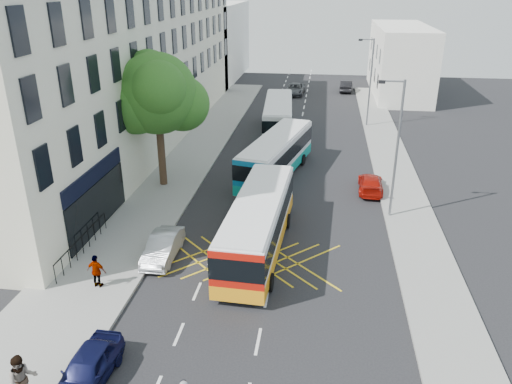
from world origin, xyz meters
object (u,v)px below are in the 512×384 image
(bus_near, at_px, (258,224))
(pedestrian_near, at_px, (23,381))
(bus_far, at_px, (278,116))
(distant_car_grey, at_px, (295,89))
(lamp_far, at_px, (370,78))
(parked_car_silver, at_px, (163,247))
(pedestrian_far, at_px, (97,271))
(lamp_near, at_px, (396,143))
(distant_car_dark, at_px, (346,86))
(parked_car_blue, at_px, (87,369))
(bus_mid, at_px, (276,155))
(red_hatchback, at_px, (371,183))
(street_tree, at_px, (157,95))

(bus_near, xyz_separation_m, pedestrian_near, (-6.20, -11.28, -0.43))
(bus_far, xyz_separation_m, distant_car_grey, (0.53, 16.71, -0.91))
(lamp_far, relative_size, parked_car_silver, 2.12)
(parked_car_silver, bearing_deg, pedestrian_far, -124.03)
(bus_far, bearing_deg, lamp_near, -68.22)
(lamp_near, distance_m, pedestrian_far, 17.17)
(lamp_far, bearing_deg, parked_car_silver, -114.15)
(lamp_far, bearing_deg, bus_far, -158.58)
(bus_near, bearing_deg, distant_car_dark, 84.67)
(lamp_near, distance_m, parked_car_blue, 19.46)
(distant_car_grey, bearing_deg, bus_mid, -86.67)
(lamp_near, bearing_deg, distant_car_grey, 102.79)
(bus_mid, height_order, distant_car_grey, bus_mid)
(parked_car_silver, distance_m, distant_car_dark, 43.69)
(red_hatchback, xyz_separation_m, distant_car_dark, (-0.60, 32.20, 0.14))
(parked_car_blue, height_order, red_hatchback, parked_car_blue)
(bus_mid, bearing_deg, distant_car_dark, 91.76)
(pedestrian_near, bearing_deg, bus_mid, 33.84)
(lamp_near, distance_m, distant_car_grey, 34.60)
(bus_near, bearing_deg, parked_car_blue, -112.28)
(bus_mid, relative_size, red_hatchback, 2.78)
(distant_car_dark, bearing_deg, red_hatchback, 95.24)
(street_tree, distance_m, distant_car_dark, 36.17)
(distant_car_grey, bearing_deg, pedestrian_far, -95.74)
(lamp_near, xyz_separation_m, pedestrian_near, (-13.33, -16.22, -3.50))
(lamp_near, relative_size, pedestrian_near, 4.15)
(lamp_far, relative_size, bus_near, 0.76)
(parked_car_blue, distance_m, pedestrian_far, 5.93)
(pedestrian_far, bearing_deg, lamp_near, -137.78)
(parked_car_silver, bearing_deg, distant_car_grey, 83.93)
(parked_car_blue, height_order, pedestrian_near, pedestrian_near)
(lamp_far, distance_m, red_hatchback, 16.61)
(lamp_near, height_order, distant_car_grey, lamp_near)
(parked_car_silver, bearing_deg, pedestrian_near, -98.88)
(bus_mid, bearing_deg, distant_car_grey, 103.56)
(street_tree, height_order, lamp_far, street_tree)
(lamp_near, xyz_separation_m, pedestrian_far, (-13.89, -9.42, -3.66))
(street_tree, relative_size, bus_far, 0.82)
(bus_near, distance_m, bus_far, 21.77)
(parked_car_blue, bearing_deg, lamp_near, 53.85)
(bus_near, bearing_deg, street_tree, 136.45)
(parked_car_silver, xyz_separation_m, pedestrian_far, (-2.09, -3.11, 0.33))
(lamp_far, distance_m, pedestrian_near, 38.76)
(lamp_far, height_order, bus_near, lamp_far)
(lamp_near, bearing_deg, red_hatchback, 100.75)
(bus_far, bearing_deg, distant_car_grey, 84.14)
(parked_car_silver, relative_size, distant_car_dark, 0.90)
(street_tree, height_order, pedestrian_far, street_tree)
(lamp_near, distance_m, lamp_far, 20.00)
(bus_mid, distance_m, parked_car_silver, 13.06)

